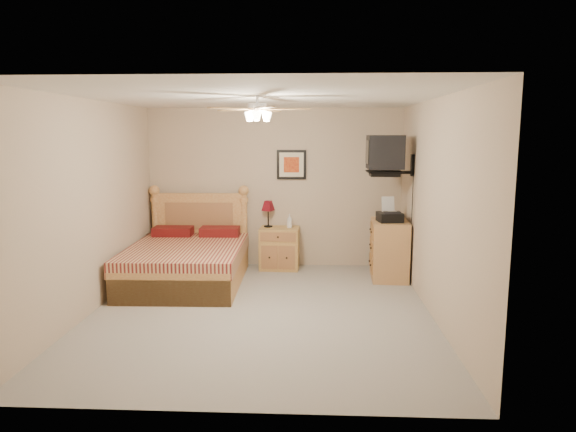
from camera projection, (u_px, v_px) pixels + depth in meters
name	position (u px, v px, depth m)	size (l,w,h in m)	color
floor	(261.00, 312.00, 6.12)	(4.50, 4.50, 0.00)	gray
ceiling	(259.00, 97.00, 5.72)	(4.00, 4.50, 0.04)	white
wall_back	(275.00, 188.00, 8.14)	(4.00, 0.04, 2.50)	tan
wall_front	(229.00, 252.00, 3.70)	(4.00, 0.04, 2.50)	tan
wall_left	(91.00, 207.00, 6.01)	(0.04, 4.50, 2.50)	tan
wall_right	(435.00, 209.00, 5.83)	(0.04, 4.50, 2.50)	tan
bed	(186.00, 238.00, 7.17)	(1.53, 2.01, 1.30)	#BA6E38
nightstand	(280.00, 248.00, 8.04)	(0.60, 0.45, 0.65)	#A07133
table_lamp	(268.00, 214.00, 8.04)	(0.22, 0.22, 0.41)	#630914
lotion_bottle	(290.00, 221.00, 7.96)	(0.08, 0.08, 0.22)	white
framed_picture	(291.00, 165.00, 8.05)	(0.46, 0.04, 0.46)	black
dresser	(389.00, 250.00, 7.47)	(0.51, 0.73, 0.86)	#AA7D4A
fax_machine	(390.00, 210.00, 7.28)	(0.33, 0.35, 0.35)	black
magazine_lower	(388.00, 216.00, 7.70)	(0.22, 0.30, 0.03)	#B8AA94
magazine_upper	(387.00, 215.00, 7.72)	(0.20, 0.27, 0.02)	gray
wall_tv	(396.00, 155.00, 7.07)	(0.56, 0.46, 0.58)	black
ceiling_fan	(257.00, 109.00, 5.55)	(1.14, 1.14, 0.28)	white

